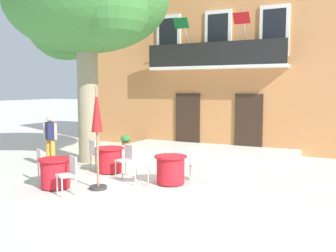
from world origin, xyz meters
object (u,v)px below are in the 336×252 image
(cafe_table_near_tree, at_px, (171,169))
(cafe_table_front, at_px, (110,160))
(cafe_chair_front_0, at_px, (96,152))
(pedestrian_near_entrance, at_px, (50,138))
(plane_tree, at_px, (85,7))
(cafe_chair_middle_1, at_px, (44,163))
(cafe_chair_front_1, at_px, (126,158))
(cafe_chair_near_tree_0, at_px, (197,163))
(cafe_chair_middle_0, at_px, (69,172))
(cafe_umbrella, at_px, (97,123))
(cafe_table_middle, at_px, (56,173))
(ground_planter_left, at_px, (126,141))
(cafe_chair_near_tree_1, at_px, (142,165))

(cafe_table_near_tree, xyz_separation_m, cafe_table_front, (-2.25, 0.43, 0.00))
(cafe_chair_front_0, relative_size, pedestrian_near_entrance, 0.54)
(plane_tree, height_order, cafe_chair_middle_1, plane_tree)
(plane_tree, relative_size, pedestrian_near_entrance, 4.18)
(cafe_table_near_tree, relative_size, cafe_chair_front_1, 0.95)
(cafe_chair_near_tree_0, height_order, cafe_chair_front_1, same)
(plane_tree, distance_m, cafe_table_near_tree, 6.45)
(cafe_table_near_tree, height_order, cafe_chair_middle_0, cafe_chair_middle_0)
(cafe_chair_front_1, bearing_deg, cafe_chair_near_tree_0, 8.25)
(cafe_chair_front_0, bearing_deg, cafe_umbrella, -51.55)
(cafe_table_near_tree, xyz_separation_m, cafe_table_middle, (-2.42, -1.66, 0.00))
(cafe_chair_near_tree_0, xyz_separation_m, cafe_table_middle, (-2.97, -2.18, -0.14))
(cafe_chair_front_0, relative_size, cafe_chair_front_1, 1.00)
(cafe_umbrella, relative_size, pedestrian_near_entrance, 1.51)
(ground_planter_left, bearing_deg, cafe_table_near_tree, -46.62)
(cafe_chair_middle_1, distance_m, cafe_chair_front_0, 2.06)
(cafe_chair_front_0, bearing_deg, cafe_chair_near_tree_0, -2.79)
(cafe_chair_middle_0, relative_size, cafe_chair_front_1, 1.00)
(cafe_chair_near_tree_1, bearing_deg, cafe_table_front, 152.48)
(cafe_table_middle, bearing_deg, cafe_table_near_tree, 34.40)
(cafe_table_middle, xyz_separation_m, cafe_chair_middle_1, (-0.69, 0.30, 0.14))
(ground_planter_left, bearing_deg, plane_tree, -81.69)
(cafe_chair_middle_1, bearing_deg, cafe_chair_near_tree_0, 27.16)
(cafe_chair_front_0, bearing_deg, pedestrian_near_entrance, -158.75)
(plane_tree, xyz_separation_m, cafe_table_middle, (1.54, -3.24, -4.84))
(pedestrian_near_entrance, bearing_deg, cafe_umbrella, -26.04)
(cafe_chair_near_tree_1, xyz_separation_m, cafe_table_front, (-1.61, 0.84, -0.14))
(cafe_chair_front_1, bearing_deg, cafe_chair_middle_0, -95.36)
(cafe_table_near_tree, xyz_separation_m, cafe_chair_front_0, (-2.96, 0.69, 0.14))
(cafe_chair_middle_0, bearing_deg, cafe_chair_front_0, 115.00)
(pedestrian_near_entrance, bearing_deg, cafe_table_front, 7.50)
(cafe_umbrella, bearing_deg, cafe_chair_middle_0, -115.12)
(cafe_table_middle, xyz_separation_m, cafe_umbrella, (1.02, 0.40, 1.27))
(cafe_chair_front_0, relative_size, cafe_umbrella, 0.36)
(cafe_table_middle, relative_size, cafe_chair_middle_1, 0.95)
(cafe_table_front, bearing_deg, cafe_chair_middle_1, -115.87)
(cafe_chair_front_1, bearing_deg, cafe_table_front, 163.45)
(cafe_chair_near_tree_0, bearing_deg, cafe_chair_middle_0, -132.72)
(cafe_table_front, xyz_separation_m, cafe_chair_front_0, (-0.71, 0.26, 0.14))
(cafe_chair_front_0, bearing_deg, cafe_chair_middle_0, -65.00)
(cafe_chair_near_tree_0, distance_m, cafe_chair_front_0, 3.51)
(cafe_chair_near_tree_1, bearing_deg, cafe_chair_middle_1, -158.98)
(cafe_table_middle, xyz_separation_m, cafe_table_front, (0.18, 2.09, 0.00))
(cafe_chair_near_tree_1, relative_size, cafe_umbrella, 0.36)
(plane_tree, relative_size, cafe_chair_near_tree_1, 7.76)
(plane_tree, height_order, cafe_table_front, plane_tree)
(plane_tree, height_order, cafe_chair_near_tree_0, plane_tree)
(cafe_chair_front_1, bearing_deg, pedestrian_near_entrance, -178.82)
(cafe_chair_near_tree_1, distance_m, ground_planter_left, 6.33)
(cafe_table_middle, height_order, pedestrian_near_entrance, pedestrian_near_entrance)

